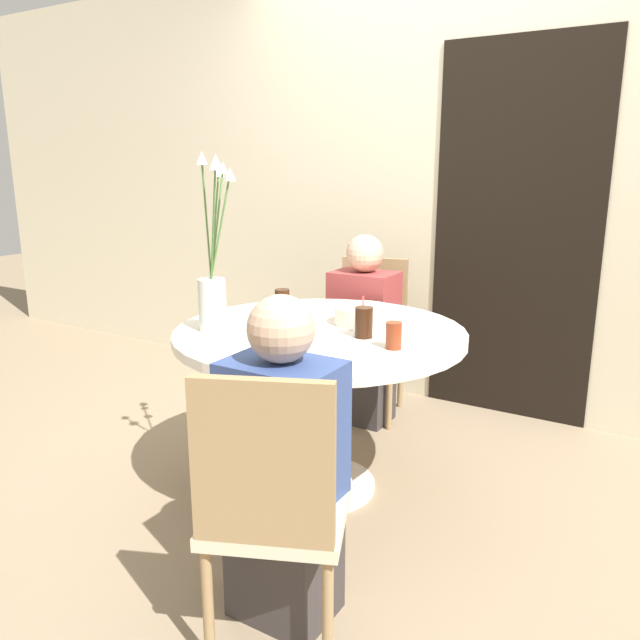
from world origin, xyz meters
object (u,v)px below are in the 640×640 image
at_px(chair_left_flank, 272,500).
at_px(drink_glass_2, 278,340).
at_px(person_woman, 283,473).
at_px(drink_glass_0, 288,316).
at_px(chair_far_back, 370,329).
at_px(drink_glass_1, 364,322).
at_px(person_boy, 363,336).
at_px(flower_vase, 213,279).
at_px(drink_glass_4, 282,301).
at_px(side_plate, 269,319).
at_px(drink_glass_3, 394,336).
at_px(birthday_cake, 363,315).

bearing_deg(chair_left_flank, drink_glass_2, -80.27).
bearing_deg(person_woman, chair_left_flank, -66.89).
bearing_deg(drink_glass_0, chair_far_back, 96.31).
height_order(drink_glass_1, person_boy, person_boy).
distance_m(flower_vase, person_boy, 1.13).
distance_m(drink_glass_2, person_woman, 0.52).
bearing_deg(drink_glass_4, drink_glass_2, -56.84).
height_order(flower_vase, drink_glass_4, flower_vase).
relative_size(chair_far_back, flower_vase, 1.23).
xyz_separation_m(side_plate, drink_glass_3, (0.66, -0.11, 0.05)).
bearing_deg(drink_glass_3, drink_glass_2, -137.28).
relative_size(birthday_cake, drink_glass_1, 2.02).
xyz_separation_m(birthday_cake, flower_vase, (-0.47, -0.42, 0.18)).
distance_m(drink_glass_4, person_woman, 1.13).
xyz_separation_m(birthday_cake, person_boy, (-0.30, 0.60, -0.28)).
height_order(drink_glass_2, person_woman, person_woman).
bearing_deg(drink_glass_0, drink_glass_4, 129.25).
height_order(chair_far_back, side_plate, chair_far_back).
distance_m(drink_glass_1, person_woman, 0.79).
height_order(chair_left_flank, flower_vase, flower_vase).
height_order(flower_vase, person_woman, flower_vase).
relative_size(chair_far_back, chair_left_flank, 1.00).
height_order(birthday_cake, drink_glass_2, birthday_cake).
relative_size(chair_left_flank, birthday_cake, 3.56).
distance_m(side_plate, drink_glass_1, 0.49).
height_order(birthday_cake, side_plate, birthday_cake).
xyz_separation_m(birthday_cake, drink_glass_2, (-0.05, -0.57, 0.02)).
distance_m(side_plate, drink_glass_3, 0.67).
distance_m(chair_left_flank, drink_glass_4, 1.28).
height_order(drink_glass_1, drink_glass_2, drink_glass_1).
bearing_deg(drink_glass_1, birthday_cake, 118.20).
distance_m(side_plate, drink_glass_0, 0.18).
distance_m(drink_glass_1, drink_glass_4, 0.55).
bearing_deg(side_plate, chair_left_flank, -54.05).
xyz_separation_m(flower_vase, drink_glass_4, (0.06, 0.40, -0.16)).
xyz_separation_m(person_boy, person_woman, (0.51, -1.51, 0.00)).
bearing_deg(drink_glass_1, side_plate, 176.33).
relative_size(flower_vase, drink_glass_3, 7.04).
height_order(drink_glass_4, person_woman, person_woman).
bearing_deg(side_plate, chair_far_back, 87.22).
relative_size(flower_vase, drink_glass_0, 6.71).
distance_m(drink_glass_3, drink_glass_4, 0.73).
bearing_deg(flower_vase, drink_glass_0, 36.49).
bearing_deg(flower_vase, drink_glass_3, 10.68).
xyz_separation_m(birthday_cake, side_plate, (-0.39, -0.16, -0.03)).
xyz_separation_m(chair_left_flank, flower_vase, (-0.74, 0.64, 0.46)).
distance_m(drink_glass_2, person_boy, 1.24).
bearing_deg(person_woman, chair_far_back, 108.08).
bearing_deg(chair_left_flank, person_woman, -90.00).
bearing_deg(person_boy, flower_vase, -99.58).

